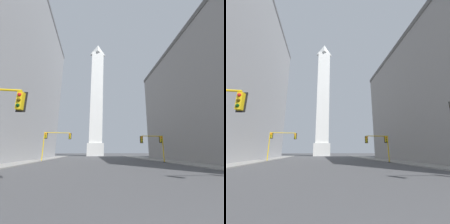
{
  "view_description": "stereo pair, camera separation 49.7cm",
  "coord_description": "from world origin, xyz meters",
  "views": [
    {
      "loc": [
        -2.03,
        -0.74,
        1.91
      ],
      "look_at": [
        4.72,
        48.14,
        15.04
      ],
      "focal_mm": 24.0,
      "sensor_mm": 36.0,
      "label": 1
    },
    {
      "loc": [
        -1.53,
        -0.8,
        1.91
      ],
      "look_at": [
        4.72,
        48.14,
        15.04
      ],
      "focal_mm": 24.0,
      "sensor_mm": 36.0,
      "label": 2
    }
  ],
  "objects": [
    {
      "name": "sidewalk_right",
      "position": [
        14.29,
        25.96,
        0.07
      ],
      "size": [
        5.0,
        86.54,
        0.15
      ],
      "primitive_type": "cube",
      "color": "gray",
      "rests_on": "ground_plane"
    },
    {
      "name": "traffic_light_mid_right",
      "position": [
        9.97,
        26.68,
        3.71
      ],
      "size": [
        4.59,
        0.5,
        4.9
      ],
      "color": "yellow",
      "rests_on": "ground_plane"
    },
    {
      "name": "obelisk",
      "position": [
        0.0,
        72.11,
        28.87
      ],
      "size": [
        7.6,
        7.6,
        60.5
      ],
      "color": "silver",
      "rests_on": "ground_plane"
    },
    {
      "name": "sidewalk_left",
      "position": [
        -14.29,
        25.96,
        0.07
      ],
      "size": [
        5.0,
        86.54,
        0.15
      ],
      "primitive_type": "cube",
      "color": "gray",
      "rests_on": "ground_plane"
    },
    {
      "name": "traffic_light_mid_left",
      "position": [
        -10.05,
        33.05,
        4.59
      ],
      "size": [
        5.8,
        0.52,
        5.98
      ],
      "color": "yellow",
      "rests_on": "ground_plane"
    }
  ]
}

